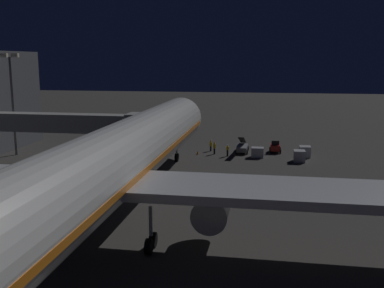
{
  "coord_description": "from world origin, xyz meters",
  "views": [
    {
      "loc": [
        -12.69,
        46.0,
        14.39
      ],
      "look_at": [
        -3.0,
        -11.46,
        3.5
      ],
      "focal_mm": 41.84,
      "sensor_mm": 36.0,
      "label": 1
    }
  ],
  "objects_px": {
    "jet_bridge": "(74,123)",
    "baggage_container_mid_row": "(257,152)",
    "apron_floodlight_mast": "(12,96)",
    "belt_loader": "(242,147)",
    "ground_crew_by_belt_loader": "(228,150)",
    "baggage_container_far_row": "(299,156)",
    "ground_crew_marshaller_fwd": "(211,145)",
    "baggage_container_near_belt": "(305,151)",
    "pushback_tug": "(275,148)",
    "traffic_cone_nose_starboard": "(170,152)",
    "ground_crew_near_nose_gear": "(214,147)",
    "airliner_at_gate": "(108,167)",
    "traffic_cone_nose_port": "(198,153)"
  },
  "relations": [
    {
      "from": "baggage_container_near_belt",
      "to": "traffic_cone_nose_port",
      "type": "xyz_separation_m",
      "value": [
        16.34,
        0.93,
        -0.54
      ]
    },
    {
      "from": "airliner_at_gate",
      "to": "apron_floodlight_mast",
      "type": "bearing_deg",
      "value": -48.3
    },
    {
      "from": "jet_bridge",
      "to": "belt_loader",
      "type": "distance_m",
      "value": 26.39
    },
    {
      "from": "jet_bridge",
      "to": "baggage_container_near_belt",
      "type": "distance_m",
      "value": 34.24
    },
    {
      "from": "apron_floodlight_mast",
      "to": "baggage_container_near_belt",
      "type": "relative_size",
      "value": 8.69
    },
    {
      "from": "ground_crew_by_belt_loader",
      "to": "traffic_cone_nose_starboard",
      "type": "height_order",
      "value": "ground_crew_by_belt_loader"
    },
    {
      "from": "baggage_container_far_row",
      "to": "traffic_cone_nose_port",
      "type": "xyz_separation_m",
      "value": [
        15.3,
        -2.56,
        -0.54
      ]
    },
    {
      "from": "ground_crew_near_nose_gear",
      "to": "traffic_cone_nose_starboard",
      "type": "xyz_separation_m",
      "value": [
        6.97,
        0.55,
        -0.78
      ]
    },
    {
      "from": "ground_crew_marshaller_fwd",
      "to": "traffic_cone_nose_starboard",
      "type": "bearing_deg",
      "value": 25.33
    },
    {
      "from": "apron_floodlight_mast",
      "to": "jet_bridge",
      "type": "bearing_deg",
      "value": 156.77
    },
    {
      "from": "baggage_container_mid_row",
      "to": "baggage_container_far_row",
      "type": "distance_m",
      "value": 6.33
    },
    {
      "from": "baggage_container_near_belt",
      "to": "baggage_container_far_row",
      "type": "bearing_deg",
      "value": 73.34
    },
    {
      "from": "airliner_at_gate",
      "to": "ground_crew_marshaller_fwd",
      "type": "bearing_deg",
      "value": -96.09
    },
    {
      "from": "airliner_at_gate",
      "to": "traffic_cone_nose_starboard",
      "type": "relative_size",
      "value": 126.74
    },
    {
      "from": "ground_crew_near_nose_gear",
      "to": "ground_crew_by_belt_loader",
      "type": "distance_m",
      "value": 2.47
    },
    {
      "from": "apron_floodlight_mast",
      "to": "ground_crew_by_belt_loader",
      "type": "xyz_separation_m",
      "value": [
        -32.42,
        -4.34,
        -8.14
      ]
    },
    {
      "from": "apron_floodlight_mast",
      "to": "baggage_container_mid_row",
      "type": "distance_m",
      "value": 38.15
    },
    {
      "from": "baggage_container_mid_row",
      "to": "ground_crew_near_nose_gear",
      "type": "xyz_separation_m",
      "value": [
        6.69,
        -1.2,
        0.31
      ]
    },
    {
      "from": "pushback_tug",
      "to": "belt_loader",
      "type": "bearing_deg",
      "value": 6.78
    },
    {
      "from": "apron_floodlight_mast",
      "to": "baggage_container_far_row",
      "type": "distance_m",
      "value": 43.86
    },
    {
      "from": "baggage_container_far_row",
      "to": "ground_crew_marshaller_fwd",
      "type": "height_order",
      "value": "ground_crew_marshaller_fwd"
    },
    {
      "from": "airliner_at_gate",
      "to": "baggage_container_near_belt",
      "type": "distance_m",
      "value": 39.53
    },
    {
      "from": "belt_loader",
      "to": "baggage_container_mid_row",
      "type": "relative_size",
      "value": 4.22
    },
    {
      "from": "belt_loader",
      "to": "baggage_container_far_row",
      "type": "distance_m",
      "value": 10.09
    },
    {
      "from": "apron_floodlight_mast",
      "to": "pushback_tug",
      "type": "distance_m",
      "value": 41.38
    },
    {
      "from": "baggage_container_far_row",
      "to": "traffic_cone_nose_starboard",
      "type": "distance_m",
      "value": 19.87
    },
    {
      "from": "jet_bridge",
      "to": "apron_floodlight_mast",
      "type": "xyz_separation_m",
      "value": [
        12.05,
        -5.17,
        3.21
      ]
    },
    {
      "from": "pushback_tug",
      "to": "ground_crew_marshaller_fwd",
      "type": "xyz_separation_m",
      "value": [
        10.25,
        0.55,
        0.19
      ]
    },
    {
      "from": "pushback_tug",
      "to": "apron_floodlight_mast",
      "type": "bearing_deg",
      "value": 12.0
    },
    {
      "from": "ground_crew_marshaller_fwd",
      "to": "traffic_cone_nose_port",
      "type": "bearing_deg",
      "value": 59.57
    },
    {
      "from": "ground_crew_by_belt_loader",
      "to": "belt_loader",
      "type": "bearing_deg",
      "value": -120.34
    },
    {
      "from": "ground_crew_marshaller_fwd",
      "to": "ground_crew_near_nose_gear",
      "type": "bearing_deg",
      "value": 110.48
    },
    {
      "from": "baggage_container_near_belt",
      "to": "baggage_container_mid_row",
      "type": "xyz_separation_m",
      "value": [
        7.08,
        1.58,
        -0.06
      ]
    },
    {
      "from": "baggage_container_mid_row",
      "to": "ground_crew_by_belt_loader",
      "type": "relative_size",
      "value": 1.01
    },
    {
      "from": "airliner_at_gate",
      "to": "belt_loader",
      "type": "distance_m",
      "value": 37.85
    },
    {
      "from": "baggage_container_mid_row",
      "to": "traffic_cone_nose_starboard",
      "type": "xyz_separation_m",
      "value": [
        13.66,
        -0.65,
        -0.47
      ]
    },
    {
      "from": "jet_bridge",
      "to": "pushback_tug",
      "type": "distance_m",
      "value": 31.19
    },
    {
      "from": "jet_bridge",
      "to": "ground_crew_by_belt_loader",
      "type": "bearing_deg",
      "value": -154.98
    },
    {
      "from": "belt_loader",
      "to": "ground_crew_by_belt_loader",
      "type": "relative_size",
      "value": 4.27
    },
    {
      "from": "apron_floodlight_mast",
      "to": "traffic_cone_nose_port",
      "type": "bearing_deg",
      "value": -169.77
    },
    {
      "from": "belt_loader",
      "to": "ground_crew_marshaller_fwd",
      "type": "relative_size",
      "value": 4.35
    },
    {
      "from": "apron_floodlight_mast",
      "to": "ground_crew_by_belt_loader",
      "type": "relative_size",
      "value": 8.59
    },
    {
      "from": "airliner_at_gate",
      "to": "ground_crew_near_nose_gear",
      "type": "distance_m",
      "value": 34.83
    },
    {
      "from": "baggage_container_far_row",
      "to": "ground_crew_near_nose_gear",
      "type": "relative_size",
      "value": 0.98
    },
    {
      "from": "baggage_container_mid_row",
      "to": "traffic_cone_nose_port",
      "type": "relative_size",
      "value": 3.31
    },
    {
      "from": "pushback_tug",
      "to": "traffic_cone_nose_starboard",
      "type": "relative_size",
      "value": 4.1
    },
    {
      "from": "apron_floodlight_mast",
      "to": "belt_loader",
      "type": "height_order",
      "value": "apron_floodlight_mast"
    },
    {
      "from": "baggage_container_far_row",
      "to": "ground_crew_near_nose_gear",
      "type": "bearing_deg",
      "value": -13.71
    },
    {
      "from": "jet_bridge",
      "to": "baggage_container_mid_row",
      "type": "distance_m",
      "value": 27.16
    },
    {
      "from": "pushback_tug",
      "to": "ground_crew_by_belt_loader",
      "type": "bearing_deg",
      "value": 29.55
    }
  ]
}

